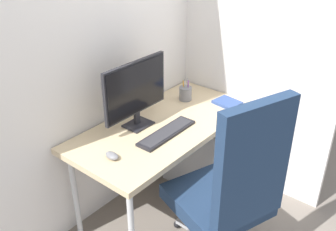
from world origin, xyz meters
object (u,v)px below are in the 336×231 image
filing_cabinet (200,150)px  monitor (136,90)px  office_chair (231,188)px  pen_holder (185,93)px  notebook (227,103)px  keyboard (167,133)px  mouse (112,156)px

filing_cabinet → monitor: (-0.55, 0.15, 0.68)m
filing_cabinet → office_chair: bearing=-134.1°
pen_holder → notebook: bearing=-63.7°
office_chair → keyboard: 0.56m
filing_cabinet → notebook: notebook is taller
filing_cabinet → monitor: 0.89m
filing_cabinet → notebook: 0.47m
monitor → office_chair: bearing=-93.6°
office_chair → pen_holder: bearing=53.2°
keyboard → notebook: same height
filing_cabinet → notebook: (0.11, -0.15, 0.44)m
pen_holder → mouse: bearing=-170.8°
filing_cabinet → mouse: size_ratio=5.79×
office_chair → monitor: 0.86m
notebook → pen_holder: bearing=124.0°
mouse → pen_holder: pen_holder is taller
pen_holder → notebook: 0.32m
mouse → notebook: (1.05, -0.14, -0.01)m
filing_cabinet → notebook: bearing=-53.8°
filing_cabinet → pen_holder: bearing=103.6°
office_chair → mouse: size_ratio=12.28×
keyboard → pen_holder: bearing=24.2°
monitor → mouse: 0.48m
keyboard → notebook: size_ratio=2.56×
monitor → notebook: size_ratio=2.94×
keyboard → notebook: (0.63, -0.07, 0.00)m
office_chair → keyboard: (0.08, 0.54, 0.13)m
filing_cabinet → pen_holder: pen_holder is taller
filing_cabinet → mouse: mouse is taller
mouse → filing_cabinet: bearing=5.5°
filing_cabinet → monitor: monitor is taller
office_chair → keyboard: bearing=81.5°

